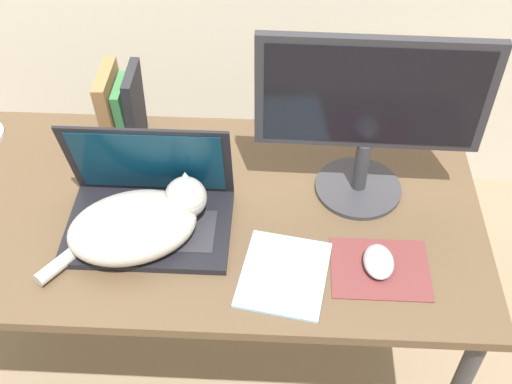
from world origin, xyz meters
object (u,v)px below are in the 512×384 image
cat (139,224)px  computer_mouse (379,262)px  notepad (284,274)px  laptop (149,207)px  book_row (122,110)px  external_monitor (370,112)px

cat → computer_mouse: cat is taller
computer_mouse → notepad: (-0.21, -0.04, -0.01)m
notepad → laptop: bearing=155.6°
computer_mouse → book_row: (-0.66, 0.41, 0.09)m
computer_mouse → cat: bearing=174.7°
cat → notepad: 0.35m
laptop → notepad: laptop is taller
computer_mouse → notepad: bearing=-170.6°
laptop → computer_mouse: 0.55m
notepad → external_monitor: bearing=56.9°
notepad → computer_mouse: bearing=9.4°
external_monitor → cat: bearing=-159.4°
laptop → external_monitor: bearing=14.8°
computer_mouse → book_row: bearing=148.3°
laptop → book_row: bearing=111.3°
external_monitor → notepad: (-0.18, -0.28, -0.25)m
computer_mouse → notepad: size_ratio=0.41×
laptop → cat: (-0.01, -0.06, 0.01)m
laptop → computer_mouse: size_ratio=3.85×
laptop → cat: 0.06m
external_monitor → book_row: size_ratio=2.28×
laptop → external_monitor: 0.57m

